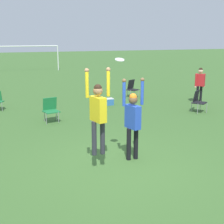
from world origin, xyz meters
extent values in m
plane|color=#3D662D|center=(0.00, 0.00, 0.00)|extent=(120.00, 120.00, 0.00)
cylinder|color=#2D2D38|center=(-0.64, -0.06, 0.79)|extent=(0.12, 0.12, 0.84)
cylinder|color=#2D2D38|center=(-0.43, -0.06, 0.79)|extent=(0.12, 0.12, 0.84)
cube|color=yellow|center=(-0.53, -0.06, 1.51)|extent=(0.31, 0.51, 0.60)
sphere|color=#9E704C|center=(-0.53, -0.06, 1.95)|extent=(0.23, 0.23, 0.23)
sphere|color=black|center=(-0.53, -0.06, 2.01)|extent=(0.19, 0.19, 0.19)
cylinder|color=yellow|center=(-0.79, -0.06, 2.12)|extent=(0.08, 0.08, 0.63)
sphere|color=#9E704C|center=(-0.79, -0.06, 2.44)|extent=(0.10, 0.10, 0.10)
cylinder|color=yellow|center=(-0.27, -0.06, 2.12)|extent=(0.08, 0.08, 0.63)
sphere|color=#9E704C|center=(-0.27, -0.06, 2.44)|extent=(0.10, 0.10, 0.10)
cylinder|color=black|center=(0.38, 0.19, 0.43)|extent=(0.12, 0.12, 0.86)
cylinder|color=black|center=(0.59, 0.19, 0.43)|extent=(0.12, 0.12, 0.86)
cube|color=blue|center=(0.48, 0.19, 1.17)|extent=(0.30, 0.49, 0.61)
sphere|color=brown|center=(0.48, 0.19, 1.62)|extent=(0.23, 0.23, 0.23)
sphere|color=orange|center=(0.48, 0.19, 1.69)|extent=(0.20, 0.20, 0.20)
cylinder|color=blue|center=(0.23, 0.19, 1.80)|extent=(0.08, 0.08, 0.65)
sphere|color=brown|center=(0.23, 0.19, 2.12)|extent=(0.10, 0.10, 0.10)
cylinder|color=blue|center=(0.74, 0.19, 1.80)|extent=(0.08, 0.08, 0.65)
sphere|color=brown|center=(0.74, 0.19, 2.12)|extent=(0.10, 0.10, 0.10)
cylinder|color=white|center=(0.12, 0.21, 2.64)|extent=(0.23, 0.23, 0.08)
cylinder|color=gray|center=(-2.65, 7.15, 0.20)|extent=(0.02, 0.02, 0.40)
cylinder|color=gray|center=(-2.65, 7.58, 0.20)|extent=(0.02, 0.02, 0.40)
cylinder|color=gray|center=(5.10, 3.82, 0.22)|extent=(0.02, 0.02, 0.44)
cylinder|color=gray|center=(5.55, 3.82, 0.22)|extent=(0.02, 0.02, 0.44)
cylinder|color=gray|center=(5.10, 4.28, 0.22)|extent=(0.02, 0.02, 0.44)
cylinder|color=gray|center=(5.55, 4.28, 0.22)|extent=(0.02, 0.02, 0.44)
cube|color=black|center=(5.33, 4.05, 0.42)|extent=(0.75, 0.75, 0.04)
cube|color=black|center=(5.33, 4.30, 0.68)|extent=(0.50, 0.42, 0.48)
cylinder|color=gray|center=(3.81, 7.96, 0.21)|extent=(0.02, 0.02, 0.42)
cylinder|color=gray|center=(4.26, 7.96, 0.21)|extent=(0.02, 0.02, 0.42)
cylinder|color=gray|center=(3.81, 8.41, 0.21)|extent=(0.02, 0.02, 0.42)
cylinder|color=gray|center=(4.26, 8.41, 0.21)|extent=(0.02, 0.02, 0.42)
cube|color=black|center=(4.03, 8.18, 0.40)|extent=(0.73, 0.73, 0.04)
cube|color=black|center=(4.03, 8.43, 0.66)|extent=(0.51, 0.38, 0.50)
cylinder|color=gray|center=(-1.15, 4.38, 0.22)|extent=(0.02, 0.02, 0.44)
cylinder|color=gray|center=(-0.69, 4.38, 0.22)|extent=(0.02, 0.02, 0.44)
cylinder|color=gray|center=(-1.15, 4.84, 0.22)|extent=(0.02, 0.02, 0.44)
cylinder|color=gray|center=(-0.69, 4.84, 0.22)|extent=(0.02, 0.02, 0.44)
cube|color=#1E753D|center=(-0.92, 4.61, 0.42)|extent=(0.64, 0.64, 0.04)
cube|color=#1E753D|center=(-0.92, 4.86, 0.68)|extent=(0.55, 0.23, 0.48)
cylinder|color=black|center=(6.41, 5.73, 0.42)|extent=(0.12, 0.12, 0.83)
cylinder|color=black|center=(6.61, 5.73, 0.42)|extent=(0.12, 0.12, 0.83)
cube|color=red|center=(6.51, 5.73, 1.13)|extent=(0.44, 0.47, 0.59)
sphere|color=beige|center=(6.51, 5.73, 1.57)|extent=(0.23, 0.23, 0.23)
sphere|color=black|center=(6.51, 5.73, 1.63)|extent=(0.19, 0.19, 0.19)
cylinder|color=red|center=(6.26, 5.73, 1.11)|extent=(0.08, 0.08, 0.63)
sphere|color=beige|center=(6.26, 5.73, 0.80)|extent=(0.10, 0.10, 0.10)
cylinder|color=red|center=(6.75, 5.73, 1.11)|extent=(0.08, 0.08, 0.63)
sphere|color=beige|center=(6.75, 5.73, 0.80)|extent=(0.10, 0.10, 0.10)
cube|color=#336BB7|center=(2.14, 6.77, 0.15)|extent=(0.44, 0.33, 0.29)
cube|color=silver|center=(2.14, 6.77, 0.31)|extent=(0.45, 0.34, 0.02)
cylinder|color=white|center=(2.84, 23.27, 1.15)|extent=(0.10, 0.10, 2.30)
cylinder|color=white|center=(-0.66, 23.27, 2.30)|extent=(7.00, 0.10, 0.10)
camera|label=1|loc=(-2.71, -6.95, 3.20)|focal=50.00mm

